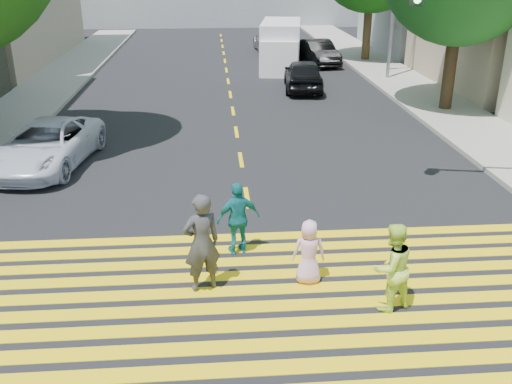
{
  "coord_description": "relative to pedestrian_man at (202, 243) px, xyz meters",
  "views": [
    {
      "loc": [
        -0.83,
        -7.6,
        5.81
      ],
      "look_at": [
        0.0,
        3.0,
        1.4
      ],
      "focal_mm": 40.0,
      "sensor_mm": 36.0,
      "label": 1
    }
  ],
  "objects": [
    {
      "name": "ground",
      "position": [
        1.1,
        -1.7,
        -0.96
      ],
      "size": [
        120.0,
        120.0,
        0.0
      ],
      "primitive_type": "plane",
      "color": "black"
    },
    {
      "name": "sidewalk_left",
      "position": [
        -7.4,
        20.3,
        -0.89
      ],
      "size": [
        3.0,
        40.0,
        0.15
      ],
      "primitive_type": "cube",
      "color": "gray",
      "rests_on": "ground"
    },
    {
      "name": "sidewalk_right",
      "position": [
        9.6,
        13.3,
        -0.89
      ],
      "size": [
        3.0,
        60.0,
        0.15
      ],
      "primitive_type": "cube",
      "color": "gray",
      "rests_on": "ground"
    },
    {
      "name": "crosswalk",
      "position": [
        1.1,
        -0.42,
        -0.96
      ],
      "size": [
        13.4,
        5.3,
        0.01
      ],
      "color": "yellow",
      "rests_on": "ground"
    },
    {
      "name": "lane_line",
      "position": [
        1.1,
        20.8,
        -0.96
      ],
      "size": [
        0.12,
        34.4,
        0.01
      ],
      "color": "yellow",
      "rests_on": "ground"
    },
    {
      "name": "pedestrian_man",
      "position": [
        0.0,
        0.0,
        0.0
      ],
      "size": [
        0.82,
        0.68,
        1.93
      ],
      "primitive_type": "imported",
      "rotation": [
        0.0,
        0.0,
        3.5
      ],
      "color": "#373639",
      "rests_on": "ground"
    },
    {
      "name": "pedestrian_woman",
      "position": [
        3.29,
        -0.89,
        -0.14
      ],
      "size": [
        0.96,
        0.86,
        1.64
      ],
      "primitive_type": "imported",
      "rotation": [
        0.0,
        0.0,
        3.5
      ],
      "color": "#CDF651",
      "rests_on": "ground"
    },
    {
      "name": "pedestrian_child",
      "position": [
        2.0,
        0.1,
        -0.32
      ],
      "size": [
        0.65,
        0.44,
        1.28
      ],
      "primitive_type": "imported",
      "rotation": [
        0.0,
        0.0,
        3.09
      ],
      "color": "#E0A6CF",
      "rests_on": "ground"
    },
    {
      "name": "pedestrian_extra",
      "position": [
        0.74,
        1.38,
        -0.18
      ],
      "size": [
        0.99,
        0.62,
        1.57
      ],
      "primitive_type": "imported",
      "rotation": [
        0.0,
        0.0,
        3.41
      ],
      "color": "#13707C",
      "rests_on": "ground"
    },
    {
      "name": "white_sedan",
      "position": [
        -4.64,
        7.18,
        -0.3
      ],
      "size": [
        2.89,
        5.03,
        1.32
      ],
      "primitive_type": "imported",
      "rotation": [
        0.0,
        0.0,
        -0.15
      ],
      "color": "silver",
      "rests_on": "ground"
    },
    {
      "name": "dark_car_near",
      "position": [
        4.53,
        16.96,
        -0.24
      ],
      "size": [
        2.11,
        4.39,
        1.45
      ],
      "primitive_type": "imported",
      "rotation": [
        0.0,
        0.0,
        3.04
      ],
      "color": "black",
      "rests_on": "ground"
    },
    {
      "name": "silver_car",
      "position": [
        4.18,
        28.66,
        -0.3
      ],
      "size": [
        2.07,
        4.69,
        1.34
      ],
      "primitive_type": "imported",
      "rotation": [
        0.0,
        0.0,
        3.19
      ],
      "color": "#9EA0A3",
      "rests_on": "ground"
    },
    {
      "name": "dark_car_parked",
      "position": [
        6.43,
        23.62,
        -0.27
      ],
      "size": [
        2.05,
        4.39,
        1.39
      ],
      "primitive_type": "imported",
      "rotation": [
        0.0,
        0.0,
        0.14
      ],
      "color": "black",
      "rests_on": "ground"
    },
    {
      "name": "white_van",
      "position": [
        4.09,
        22.28,
        0.25
      ],
      "size": [
        2.81,
        5.65,
        2.55
      ],
      "rotation": [
        0.0,
        0.0,
        -0.16
      ],
      "color": "silver",
      "rests_on": "ground"
    }
  ]
}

